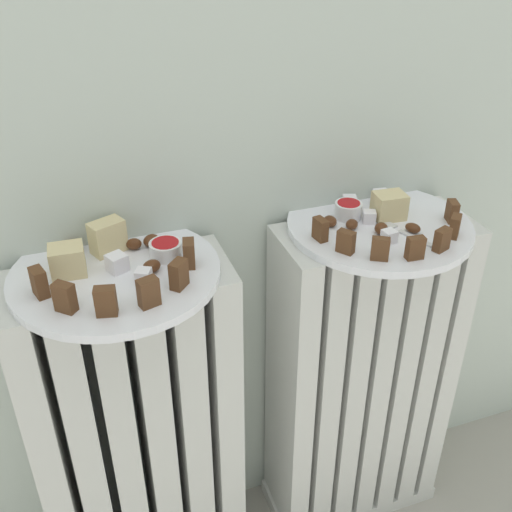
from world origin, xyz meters
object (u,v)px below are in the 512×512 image
at_px(radiator_right, 360,383).
at_px(jam_bowl_left, 166,249).
at_px(plate_right, 379,225).
at_px(plate_left, 116,273).
at_px(fork, 402,232).
at_px(jam_bowl_right, 348,209).
at_px(radiator_left, 140,441).

xyz_separation_m(radiator_right, jam_bowl_left, (-0.33, 0.01, 0.35)).
xyz_separation_m(plate_right, jam_bowl_left, (-0.33, 0.01, 0.02)).
distance_m(plate_left, fork, 0.42).
distance_m(radiator_right, jam_bowl_left, 0.48).
height_order(jam_bowl_left, fork, jam_bowl_left).
xyz_separation_m(radiator_right, jam_bowl_right, (-0.04, 0.03, 0.35)).
height_order(plate_right, jam_bowl_right, jam_bowl_right).
bearing_deg(fork, jam_bowl_left, 171.44).
xyz_separation_m(plate_right, fork, (0.01, -0.04, 0.01)).
distance_m(jam_bowl_left, fork, 0.35).
bearing_deg(radiator_left, radiator_right, 0.00).
distance_m(jam_bowl_right, fork, 0.09).
xyz_separation_m(plate_right, jam_bowl_right, (-0.04, 0.03, 0.02)).
bearing_deg(fork, jam_bowl_right, 125.81).
relative_size(radiator_left, jam_bowl_left, 13.82).
relative_size(plate_left, fork, 3.12).
bearing_deg(plate_left, radiator_right, 0.00).
xyz_separation_m(radiator_right, fork, (0.01, -0.04, 0.34)).
distance_m(radiator_left, fork, 0.54).
relative_size(radiator_right, jam_bowl_left, 13.82).
bearing_deg(jam_bowl_right, fork, -54.19).
bearing_deg(jam_bowl_left, jam_bowl_right, 4.19).
distance_m(jam_bowl_left, jam_bowl_right, 0.30).
bearing_deg(jam_bowl_right, plate_right, -39.70).
height_order(plate_right, jam_bowl_left, jam_bowl_left).
relative_size(radiator_right, plate_left, 2.22).
distance_m(plate_right, jam_bowl_left, 0.33).
height_order(radiator_left, plate_left, plate_left).
xyz_separation_m(jam_bowl_right, fork, (0.05, -0.07, -0.01)).
distance_m(plate_right, jam_bowl_right, 0.05).
bearing_deg(plate_left, radiator_left, -75.96).
relative_size(radiator_left, jam_bowl_right, 14.82).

